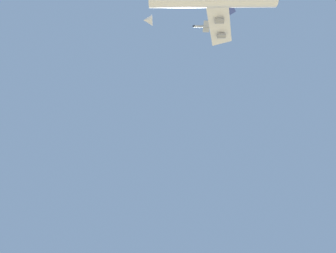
# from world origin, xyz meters

# --- Properties ---
(carrier_jet) EXTENTS (66.36, 54.48, 23.51)m
(carrier_jet) POSITION_xyz_m (-26.88, 66.80, 148.80)
(carrier_jet) COLOR white
(chase_jet_left_wing) EXTENTS (11.40, 13.96, 4.00)m
(chase_jet_left_wing) POSITION_xyz_m (-45.27, 57.18, 177.62)
(chase_jet_left_wing) COLOR #38478C
(chase_jet_right_wing) EXTENTS (15.22, 8.99, 4.00)m
(chase_jet_right_wing) POSITION_xyz_m (-34.81, 42.46, 175.50)
(chase_jet_right_wing) COLOR #999EA3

